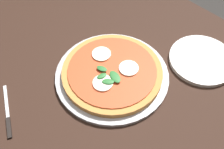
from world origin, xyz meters
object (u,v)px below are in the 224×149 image
at_px(serving_tray, 112,75).
at_px(pizza, 112,72).
at_px(dining_table, 116,106).
at_px(knife, 8,117).
at_px(plate_white, 202,60).

bearing_deg(serving_tray, pizza, -146.27).
relative_size(dining_table, knife, 8.04).
bearing_deg(dining_table, knife, 63.23).
bearing_deg(pizza, knife, 71.60).
distance_m(dining_table, serving_tray, 0.12).
relative_size(pizza, plate_white, 1.46).
bearing_deg(knife, serving_tray, -108.38).
bearing_deg(plate_white, dining_table, 66.48).
xyz_separation_m(pizza, plate_white, (-0.16, -0.25, -0.02)).
height_order(serving_tray, plate_white, plate_white).
bearing_deg(dining_table, serving_tray, -28.34).
relative_size(serving_tray, pizza, 1.14).
xyz_separation_m(dining_table, knife, (0.14, 0.28, 0.11)).
relative_size(dining_table, plate_white, 6.26).
xyz_separation_m(dining_table, pizza, (0.04, -0.02, 0.13)).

